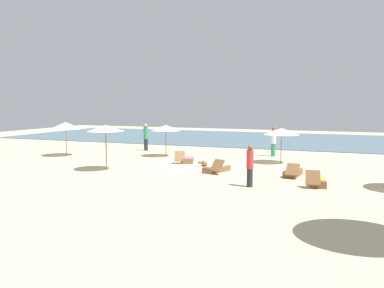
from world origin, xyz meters
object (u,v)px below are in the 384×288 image
lounger_2 (293,173)px  lounger_3 (317,181)px  umbrella_0 (66,126)px  umbrella_4 (166,128)px  umbrella_1 (281,131)px  person_1 (250,165)px  dog (204,163)px  lounger_1 (187,159)px  person_0 (273,141)px  person_2 (146,137)px  umbrella_3 (106,128)px  lounger_0 (217,169)px

lounger_2 → lounger_3: lounger_3 is taller
umbrella_0 → umbrella_4: size_ratio=1.09×
umbrella_1 → person_1: 6.97m
lounger_2 → lounger_3: bearing=-56.2°
umbrella_1 → dog: size_ratio=3.17×
lounger_2 → dog: (-4.85, 1.24, -0.00)m
umbrella_4 → dog: bearing=-38.0°
lounger_1 → person_0: person_0 is taller
lounger_1 → lounger_2: 6.58m
person_1 → dog: (-3.54, 4.32, -0.71)m
umbrella_1 → lounger_3: 6.33m
umbrella_1 → lounger_2: (1.18, -3.83, -1.63)m
lounger_3 → umbrella_0: bearing=166.6°
lounger_3 → dog: lounger_3 is taller
person_2 → lounger_2: bearing=-30.0°
umbrella_1 → umbrella_3: bearing=-144.0°
person_0 → lounger_2: bearing=-72.3°
umbrella_3 → umbrella_4: umbrella_3 is taller
umbrella_3 → umbrella_4: 5.87m
umbrella_0 → lounger_2: bearing=-7.5°
lounger_0 → lounger_1: bearing=136.3°
umbrella_4 → person_0: size_ratio=1.06×
lounger_2 → dog: lounger_2 is taller
lounger_3 → person_0: bearing=111.5°
umbrella_0 → dog: 9.76m
umbrella_1 → lounger_0: size_ratio=1.12×
umbrella_4 → lounger_2: (8.40, -4.00, -1.65)m
umbrella_1 → lounger_2: bearing=-72.9°
dog → umbrella_3: bearing=-143.2°
person_2 → lounger_1: bearing=-40.8°
umbrella_0 → lounger_1: bearing=2.0°
person_0 → dog: bearing=-117.0°
umbrella_3 → person_1: size_ratio=1.35×
lounger_3 → person_0: person_0 is taller
umbrella_4 → lounger_0: 6.60m
lounger_1 → lounger_2: (6.21, -2.19, -0.01)m
lounger_2 → dog: 5.01m
lounger_3 → umbrella_1: bearing=112.9°
umbrella_0 → umbrella_1: umbrella_0 is taller
lounger_3 → person_1: size_ratio=1.02×
lounger_0 → person_1: bearing=-50.4°
lounger_0 → umbrella_4: bearing=138.1°
lounger_0 → lounger_1: size_ratio=1.00×
umbrella_3 → person_0: 10.93m
person_2 → lounger_3: bearing=-33.8°
lounger_2 → lounger_3: size_ratio=1.00×
umbrella_1 → lounger_0: bearing=-121.1°
dog → lounger_3: bearing=-26.7°
lounger_0 → person_2: size_ratio=0.93×
umbrella_0 → lounger_1: 8.41m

